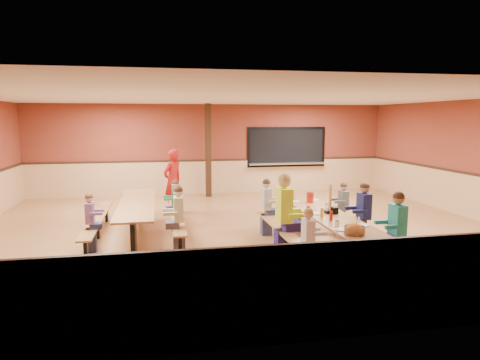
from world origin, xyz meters
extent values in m
plane|color=#915D37|center=(0.00, 0.00, 0.00)|extent=(12.00, 12.00, 0.00)
cube|color=brown|center=(0.00, 5.00, 1.50)|extent=(12.00, 0.04, 3.00)
cube|color=brown|center=(0.00, -5.00, 1.50)|extent=(12.00, 0.04, 3.00)
cube|color=brown|center=(6.00, 0.00, 1.50)|extent=(0.04, 10.00, 3.00)
cube|color=white|center=(0.00, 0.00, 3.00)|extent=(12.00, 10.00, 0.04)
cube|color=black|center=(2.60, 4.97, 1.55)|extent=(2.60, 0.06, 1.20)
cube|color=silver|center=(2.60, 4.88, 0.98)|extent=(2.70, 0.28, 0.06)
cube|color=black|center=(-0.20, 4.40, 1.50)|extent=(0.18, 0.18, 3.00)
cube|color=#A57241|center=(1.32, -1.95, 0.72)|extent=(0.75, 3.60, 0.04)
cube|color=black|center=(1.32, -3.50, 0.35)|extent=(0.08, 0.60, 0.70)
cube|color=black|center=(1.32, -0.40, 0.35)|extent=(0.08, 0.60, 0.70)
cube|color=#A57241|center=(0.49, -1.95, 0.43)|extent=(0.26, 3.60, 0.04)
cube|color=black|center=(0.49, -1.95, 0.21)|extent=(0.06, 0.18, 0.41)
cube|color=#A57241|center=(2.14, -1.95, 0.43)|extent=(0.26, 3.60, 0.04)
cube|color=black|center=(2.14, -1.95, 0.21)|extent=(0.06, 0.18, 0.41)
cube|color=#A57241|center=(-2.25, -0.09, 0.72)|extent=(0.75, 3.60, 0.04)
cube|color=black|center=(-2.25, -1.64, 0.35)|extent=(0.08, 0.60, 0.70)
cube|color=black|center=(-2.25, 1.46, 0.35)|extent=(0.08, 0.60, 0.70)
cube|color=#A57241|center=(-3.08, -0.09, 0.43)|extent=(0.26, 3.60, 0.04)
cube|color=black|center=(-3.08, -0.09, 0.21)|extent=(0.06, 0.18, 0.41)
cube|color=#A57241|center=(-1.43, -0.09, 0.43)|extent=(0.26, 3.60, 0.04)
cube|color=black|center=(-1.43, -0.09, 0.21)|extent=(0.06, 0.18, 0.41)
imported|color=#AA1513|center=(-1.42, 2.18, 0.85)|extent=(0.73, 0.73, 1.71)
cylinder|color=#B02217|center=(1.38, -0.79, 0.85)|extent=(0.16, 0.16, 0.22)
cube|color=black|center=(1.46, -1.91, 0.80)|extent=(0.10, 0.14, 0.13)
cylinder|color=yellow|center=(1.12, -2.13, 0.82)|extent=(0.06, 0.06, 0.17)
cylinder|color=#B2140F|center=(1.18, -2.41, 0.82)|extent=(0.06, 0.06, 0.17)
cube|color=black|center=(1.38, -1.86, 0.77)|extent=(0.16, 0.16, 0.06)
cube|color=#A57241|center=(1.38, -1.86, 1.05)|extent=(0.02, 0.09, 0.50)
camera|label=1|loc=(-1.77, -9.32, 2.51)|focal=32.00mm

